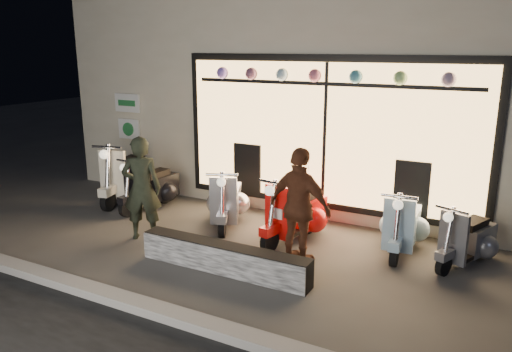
{
  "coord_description": "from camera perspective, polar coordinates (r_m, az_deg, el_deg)",
  "views": [
    {
      "loc": [
        3.71,
        -6.01,
        3.01
      ],
      "look_at": [
        0.18,
        0.6,
        1.05
      ],
      "focal_mm": 35.0,
      "sensor_mm": 36.0,
      "label": 1
    }
  ],
  "objects": [
    {
      "name": "graffiti_barrier",
      "position": [
        6.92,
        -3.68,
        -9.33
      ],
      "size": [
        2.53,
        0.28,
        0.4
      ],
      "primitive_type": "cube",
      "color": "black",
      "rests_on": "ground"
    },
    {
      "name": "kerb",
      "position": [
        6.21,
        -13.3,
        -14.15
      ],
      "size": [
        40.0,
        0.25,
        0.12
      ],
      "primitive_type": "cube",
      "color": "slate",
      "rests_on": "ground"
    },
    {
      "name": "man",
      "position": [
        8.06,
        -12.93,
        -1.38
      ],
      "size": [
        0.73,
        0.65,
        1.67
      ],
      "primitive_type": "imported",
      "rotation": [
        0.0,
        0.0,
        3.66
      ],
      "color": "black",
      "rests_on": "ground"
    },
    {
      "name": "scooter_black",
      "position": [
        9.74,
        -11.54,
        -1.18
      ],
      "size": [
        0.5,
        1.39,
        0.99
      ],
      "rotation": [
        0.0,
        0.0,
        -0.07
      ],
      "color": "black",
      "rests_on": "ground"
    },
    {
      "name": "scooter_red",
      "position": [
        8.03,
        4.92,
        -4.23
      ],
      "size": [
        0.66,
        1.46,
        1.04
      ],
      "rotation": [
        0.0,
        0.0,
        -0.2
      ],
      "color": "black",
      "rests_on": "ground"
    },
    {
      "name": "ground",
      "position": [
        7.68,
        -3.33,
        -8.45
      ],
      "size": [
        40.0,
        40.0,
        0.0
      ],
      "primitive_type": "plane",
      "color": "#383533",
      "rests_on": "ground"
    },
    {
      "name": "scooter_silver",
      "position": [
        8.72,
        -3.32,
        -2.74
      ],
      "size": [
        0.84,
        1.37,
        1.01
      ],
      "rotation": [
        0.0,
        0.0,
        0.43
      ],
      "color": "black",
      "rests_on": "ground"
    },
    {
      "name": "shop_building",
      "position": [
        11.63,
        9.61,
        9.99
      ],
      "size": [
        10.2,
        6.23,
        4.2
      ],
      "color": "beige",
      "rests_on": "ground"
    },
    {
      "name": "scooter_grey",
      "position": [
        7.74,
        23.21,
        -6.6
      ],
      "size": [
        0.71,
        1.24,
        0.9
      ],
      "rotation": [
        0.0,
        0.0,
        -0.38
      ],
      "color": "black",
      "rests_on": "ground"
    },
    {
      "name": "woman",
      "position": [
        6.96,
        5.03,
        -3.56
      ],
      "size": [
        1.05,
        0.61,
        1.68
      ],
      "primitive_type": "imported",
      "rotation": [
        0.0,
        0.0,
        2.93
      ],
      "color": "brown",
      "rests_on": "ground"
    },
    {
      "name": "scooter_blue",
      "position": [
        7.92,
        16.47,
        -5.26
      ],
      "size": [
        0.49,
        1.37,
        0.98
      ],
      "rotation": [
        0.0,
        0.0,
        0.07
      ],
      "color": "black",
      "rests_on": "ground"
    },
    {
      "name": "scooter_cream",
      "position": [
        10.37,
        -14.23,
        0.05
      ],
      "size": [
        0.77,
        1.66,
        1.18
      ],
      "rotation": [
        0.0,
        0.0,
        0.23
      ],
      "color": "black",
      "rests_on": "ground"
    }
  ]
}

